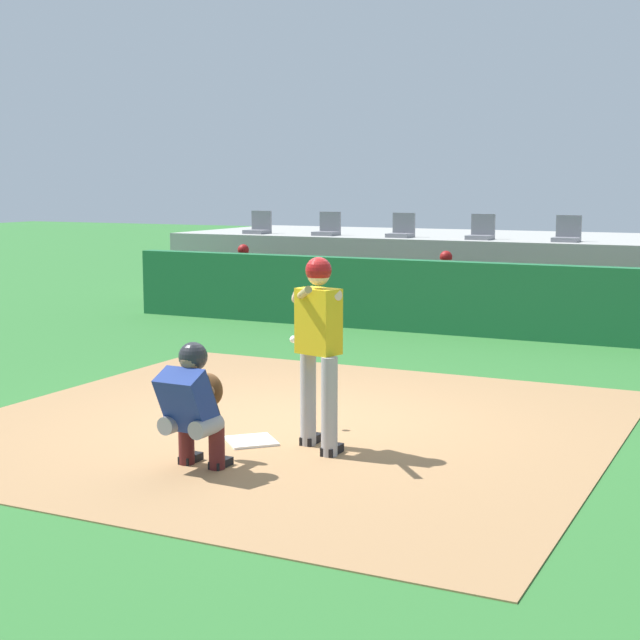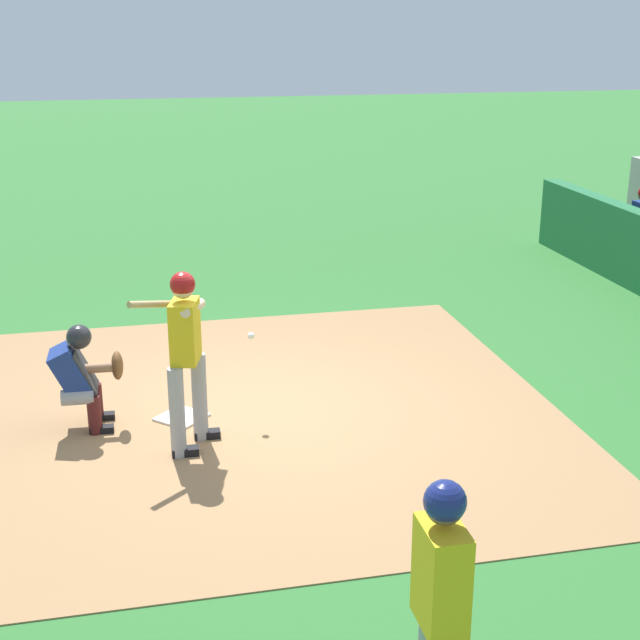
{
  "view_description": "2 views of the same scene",
  "coord_description": "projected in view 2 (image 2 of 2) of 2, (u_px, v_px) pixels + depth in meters",
  "views": [
    {
      "loc": [
        4.52,
        -8.57,
        2.46
      ],
      "look_at": [
        0.0,
        0.7,
        1.0
      ],
      "focal_mm": 54.24,
      "sensor_mm": 36.0,
      "label": 1
    },
    {
      "loc": [
        8.91,
        -1.26,
        4.05
      ],
      "look_at": [
        0.0,
        0.7,
        1.0
      ],
      "focal_mm": 51.09,
      "sensor_mm": 36.0,
      "label": 2
    }
  ],
  "objects": [
    {
      "name": "dugout_player_0",
      "position": [
        635.0,
        223.0,
        15.66
      ],
      "size": [
        0.49,
        0.7,
        1.3
      ],
      "color": "#939399",
      "rests_on": "ground"
    },
    {
      "name": "batter_at_plate",
      "position": [
        186.0,
        349.0,
        8.67
      ],
      "size": [
        0.61,
        0.84,
        1.8
      ],
      "color": "#99999E",
      "rests_on": "ground"
    },
    {
      "name": "home_plate",
      "position": [
        182.0,
        417.0,
        9.62
      ],
      "size": [
        0.62,
        0.62,
        0.02
      ],
      "primitive_type": "cube",
      "rotation": [
        0.0,
        0.0,
        0.79
      ],
      "color": "white",
      "rests_on": "dirt_infield"
    },
    {
      "name": "dirt_infield",
      "position": [
        257.0,
        412.0,
        9.79
      ],
      "size": [
        6.4,
        6.4,
        0.01
      ],
      "primitive_type": "cube",
      "color": "#9E754C",
      "rests_on": "ground"
    },
    {
      "name": "on_deck_batter",
      "position": [
        440.0,
        609.0,
        4.9
      ],
      "size": [
        0.58,
        0.23,
        1.79
      ],
      "color": "#99999E",
      "rests_on": "ground"
    },
    {
      "name": "ground_plane",
      "position": [
        257.0,
        412.0,
        9.79
      ],
      "size": [
        80.0,
        80.0,
        0.0
      ],
      "primitive_type": "plane",
      "color": "#2D6B2D"
    },
    {
      "name": "catcher_crouched",
      "position": [
        83.0,
        373.0,
        9.24
      ],
      "size": [
        0.49,
        2.09,
        1.13
      ],
      "color": "gray",
      "rests_on": "ground"
    }
  ]
}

